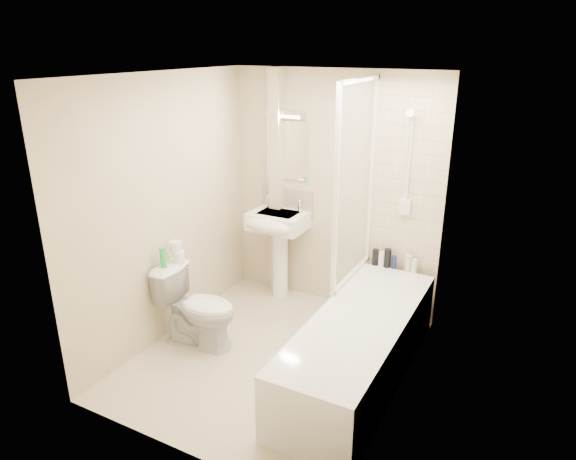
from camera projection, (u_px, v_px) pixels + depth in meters
The scene contains 25 objects.
floor at pixel (273, 358), 4.53m from camera, with size 2.50×2.50×0.00m, color beige.
wall_back at pixel (333, 193), 5.15m from camera, with size 2.20×0.02×2.40m, color beige.
wall_left at pixel (165, 211), 4.60m from camera, with size 0.02×2.50×2.40m, color beige.
wall_right at pixel (407, 255), 3.63m from camera, with size 0.02×2.50×2.40m, color beige.
ceiling at pixel (270, 75), 3.71m from camera, with size 2.20×2.50×0.02m, color white.
tile_back at pixel (408, 180), 4.74m from camera, with size 0.70×0.01×1.75m, color beige.
tile_right at pixel (411, 221), 3.64m from camera, with size 0.01×2.10×1.75m, color beige.
pipe_boxing at pixel (276, 186), 5.38m from camera, with size 0.12×0.12×2.40m, color beige.
splashback at pixel (287, 202), 5.43m from camera, with size 0.60×0.01×0.30m, color beige.
mirror at pixel (287, 151), 5.24m from camera, with size 0.46×0.01×0.60m, color white.
strip_light at pixel (286, 114), 5.10m from camera, with size 0.42×0.07×0.07m, color silver.
bathtub at pixel (359, 346), 4.18m from camera, with size 0.70×2.10×0.55m.
shower_screen at pixel (356, 183), 4.52m from camera, with size 0.04×0.92×1.80m.
shower_fixture at pixel (408, 168), 4.66m from camera, with size 0.10×0.16×0.99m.
pedestal_sink at pixel (277, 231), 5.33m from camera, with size 0.57×0.51×1.10m.
bottle_black_a at pixel (375, 257), 5.05m from camera, with size 0.06×0.06×0.16m, color black.
bottle_white_a at pixel (382, 259), 5.03m from camera, with size 0.06×0.06×0.15m, color white.
bottle_black_b at pixel (387, 258), 4.99m from camera, with size 0.07×0.07×0.19m, color black.
bottle_blue at pixel (394, 262), 4.97m from camera, with size 0.05×0.05×0.13m, color navy.
bottle_cream at pixel (408, 263), 4.91m from camera, with size 0.06×0.06×0.16m, color beige.
bottle_white_b at pixel (414, 266), 4.89m from camera, with size 0.06×0.06×0.13m, color silver.
toilet at pixel (198, 307), 4.63m from camera, with size 0.75×0.47×0.74m, color white.
toilet_roll_lower at pixel (178, 257), 4.66m from camera, with size 0.11×0.11×0.10m, color white.
toilet_roll_upper at pixel (175, 246), 4.63m from camera, with size 0.10×0.10×0.10m, color white.
green_bottle at pixel (163, 258), 4.53m from camera, with size 0.06×0.06×0.19m, color green.
Camera 1 is at (1.92, -3.36, 2.61)m, focal length 32.00 mm.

